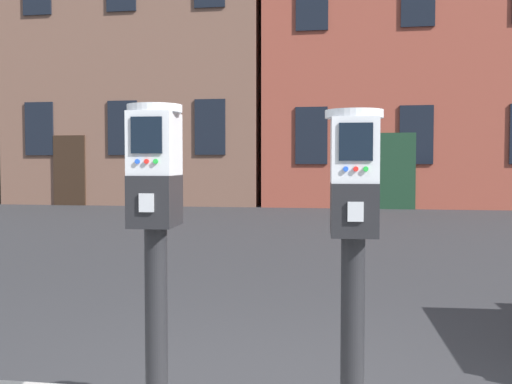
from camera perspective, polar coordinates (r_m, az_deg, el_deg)
parking_meter_near_kerb at (r=2.43m, az=-9.42°, el=-1.78°), size 0.23×0.26×1.35m
parking_meter_twin_adjacent at (r=2.30m, az=9.12°, el=-2.58°), size 0.23×0.26×1.32m
townhouse_cream_stone at (r=21.51m, az=-9.76°, el=16.21°), size 7.96×5.44×12.59m
townhouse_brownstone at (r=21.03m, az=14.03°, el=14.44°), size 8.58×6.98×11.13m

